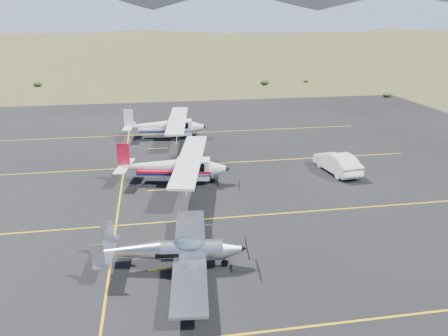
{
  "coord_description": "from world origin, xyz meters",
  "views": [
    {
      "loc": [
        -3.39,
        -23.46,
        12.57
      ],
      "look_at": [
        1.78,
        7.19,
        1.6
      ],
      "focal_mm": 35.0,
      "sensor_mm": 36.0,
      "label": 1
    }
  ],
  "objects_px": {
    "aircraft_cessna": "(174,166)",
    "aircraft_low_wing": "(175,251)",
    "sedan": "(337,162)",
    "aircraft_plain": "(166,125)"
  },
  "relations": [
    {
      "from": "aircraft_cessna",
      "to": "aircraft_low_wing",
      "type": "bearing_deg",
      "value": -82.2
    },
    {
      "from": "aircraft_low_wing",
      "to": "aircraft_plain",
      "type": "height_order",
      "value": "aircraft_plain"
    },
    {
      "from": "aircraft_low_wing",
      "to": "aircraft_cessna",
      "type": "xyz_separation_m",
      "value": [
        0.71,
        12.31,
        0.36
      ]
    },
    {
      "from": "aircraft_low_wing",
      "to": "aircraft_plain",
      "type": "xyz_separation_m",
      "value": [
        0.63,
        25.65,
        0.35
      ]
    },
    {
      "from": "aircraft_low_wing",
      "to": "aircraft_cessna",
      "type": "bearing_deg",
      "value": 92.47
    },
    {
      "from": "aircraft_low_wing",
      "to": "aircraft_cessna",
      "type": "distance_m",
      "value": 12.34
    },
    {
      "from": "aircraft_low_wing",
      "to": "aircraft_cessna",
      "type": "height_order",
      "value": "aircraft_cessna"
    },
    {
      "from": "aircraft_cessna",
      "to": "sedan",
      "type": "bearing_deg",
      "value": 12.15
    },
    {
      "from": "aircraft_low_wing",
      "to": "aircraft_plain",
      "type": "distance_m",
      "value": 25.66
    },
    {
      "from": "aircraft_low_wing",
      "to": "sedan",
      "type": "bearing_deg",
      "value": 47.04
    }
  ]
}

